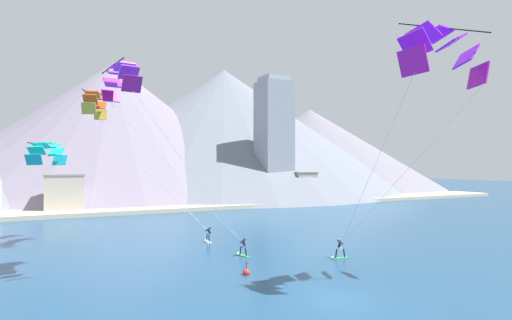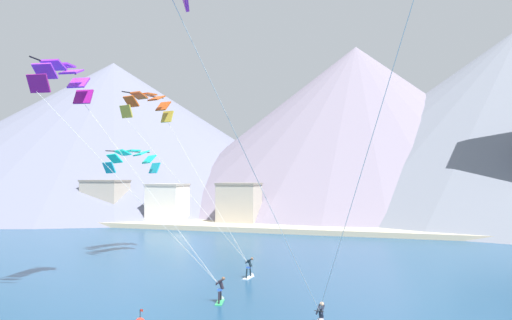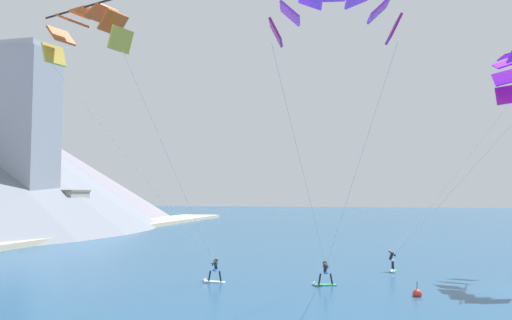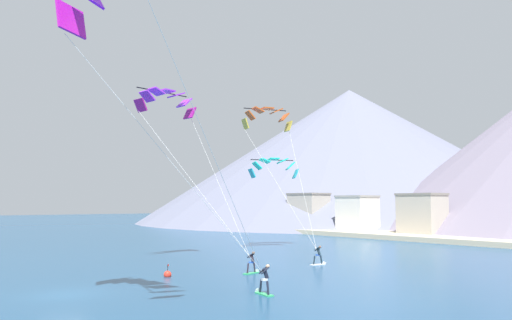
{
  "view_description": "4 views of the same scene",
  "coord_description": "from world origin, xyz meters",
  "px_view_note": "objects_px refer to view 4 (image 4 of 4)",
  "views": [
    {
      "loc": [
        -15.46,
        -19.22,
        8.18
      ],
      "look_at": [
        1.82,
        15.07,
        8.73
      ],
      "focal_mm": 28.0,
      "sensor_mm": 36.0,
      "label": 1
    },
    {
      "loc": [
        11.55,
        -16.16,
        8.29
      ],
      "look_at": [
        1.45,
        16.07,
        9.16
      ],
      "focal_mm": 35.0,
      "sensor_mm": 36.0,
      "label": 2
    },
    {
      "loc": [
        -34.5,
        10.48,
        6.17
      ],
      "look_at": [
        1.36,
        18.83,
        8.67
      ],
      "focal_mm": 35.0,
      "sensor_mm": 36.0,
      "label": 3
    },
    {
      "loc": [
        29.75,
        -9.48,
        5.28
      ],
      "look_at": [
        -2.51,
        15.92,
        8.81
      ],
      "focal_mm": 35.0,
      "sensor_mm": 36.0,
      "label": 4
    }
  ],
  "objects_px": {
    "kitesurfer_near_trail": "(263,284)",
    "parafoil_kite_mid_center": "(267,117)",
    "kitesurfer_near_lead": "(253,266)",
    "kitesurfer_mid_center": "(320,259)",
    "race_marker_buoy": "(168,275)",
    "parafoil_kite_near_lead": "(167,100)",
    "parafoil_kite_distant_high_outer": "(274,166)"
  },
  "relations": [
    {
      "from": "kitesurfer_near_trail",
      "to": "parafoil_kite_distant_high_outer",
      "type": "relative_size",
      "value": 0.29
    },
    {
      "from": "parafoil_kite_mid_center",
      "to": "parafoil_kite_distant_high_outer",
      "type": "xyz_separation_m",
      "value": [
        -4.52,
        4.71,
        -4.86
      ]
    },
    {
      "from": "parafoil_kite_distant_high_outer",
      "to": "kitesurfer_mid_center",
      "type": "bearing_deg",
      "value": -27.3
    },
    {
      "from": "race_marker_buoy",
      "to": "parafoil_kite_near_lead",
      "type": "bearing_deg",
      "value": 153.66
    },
    {
      "from": "parafoil_kite_distant_high_outer",
      "to": "race_marker_buoy",
      "type": "height_order",
      "value": "parafoil_kite_distant_high_outer"
    },
    {
      "from": "parafoil_kite_near_lead",
      "to": "kitesurfer_near_trail",
      "type": "bearing_deg",
      "value": -9.79
    },
    {
      "from": "race_marker_buoy",
      "to": "kitesurfer_near_trail",
      "type": "bearing_deg",
      "value": 6.63
    },
    {
      "from": "kitesurfer_mid_center",
      "to": "parafoil_kite_mid_center",
      "type": "height_order",
      "value": "parafoil_kite_mid_center"
    },
    {
      "from": "parafoil_kite_near_lead",
      "to": "race_marker_buoy",
      "type": "bearing_deg",
      "value": -26.34
    },
    {
      "from": "kitesurfer_mid_center",
      "to": "race_marker_buoy",
      "type": "xyz_separation_m",
      "value": [
        -1.84,
        -13.56,
        -0.36
      ]
    },
    {
      "from": "kitesurfer_near_trail",
      "to": "parafoil_kite_near_lead",
      "type": "xyz_separation_m",
      "value": [
        -17.95,
        3.1,
        14.19
      ]
    },
    {
      "from": "parafoil_kite_near_lead",
      "to": "race_marker_buoy",
      "type": "relative_size",
      "value": 14.09
    },
    {
      "from": "kitesurfer_near_trail",
      "to": "race_marker_buoy",
      "type": "distance_m",
      "value": 9.55
    },
    {
      "from": "kitesurfer_mid_center",
      "to": "parafoil_kite_near_lead",
      "type": "height_order",
      "value": "parafoil_kite_near_lead"
    },
    {
      "from": "kitesurfer_near_trail",
      "to": "race_marker_buoy",
      "type": "height_order",
      "value": "kitesurfer_near_trail"
    },
    {
      "from": "kitesurfer_near_lead",
      "to": "parafoil_kite_distant_high_outer",
      "type": "relative_size",
      "value": 0.29
    },
    {
      "from": "kitesurfer_mid_center",
      "to": "parafoil_kite_near_lead",
      "type": "bearing_deg",
      "value": -137.79
    },
    {
      "from": "parafoil_kite_near_lead",
      "to": "parafoil_kite_distant_high_outer",
      "type": "bearing_deg",
      "value": 106.73
    },
    {
      "from": "kitesurfer_near_lead",
      "to": "kitesurfer_mid_center",
      "type": "height_order",
      "value": "kitesurfer_near_lead"
    },
    {
      "from": "kitesurfer_near_lead",
      "to": "parafoil_kite_distant_high_outer",
      "type": "distance_m",
      "value": 24.28
    },
    {
      "from": "kitesurfer_near_lead",
      "to": "parafoil_kite_near_lead",
      "type": "relative_size",
      "value": 0.12
    },
    {
      "from": "kitesurfer_near_trail",
      "to": "race_marker_buoy",
      "type": "relative_size",
      "value": 1.76
    },
    {
      "from": "kitesurfer_mid_center",
      "to": "parafoil_kite_distant_high_outer",
      "type": "distance_m",
      "value": 19.8
    },
    {
      "from": "kitesurfer_near_lead",
      "to": "race_marker_buoy",
      "type": "bearing_deg",
      "value": -111.74
    },
    {
      "from": "parafoil_kite_mid_center",
      "to": "race_marker_buoy",
      "type": "distance_m",
      "value": 24.06
    },
    {
      "from": "parafoil_kite_mid_center",
      "to": "parafoil_kite_distant_high_outer",
      "type": "relative_size",
      "value": 2.35
    },
    {
      "from": "kitesurfer_mid_center",
      "to": "kitesurfer_near_trail",
      "type": "bearing_deg",
      "value": -58.5
    },
    {
      "from": "parafoil_kite_mid_center",
      "to": "kitesurfer_near_lead",
      "type": "bearing_deg",
      "value": -43.46
    },
    {
      "from": "parafoil_kite_near_lead",
      "to": "parafoil_kite_distant_high_outer",
      "type": "height_order",
      "value": "parafoil_kite_near_lead"
    },
    {
      "from": "kitesurfer_near_lead",
      "to": "kitesurfer_near_trail",
      "type": "xyz_separation_m",
      "value": [
        7.11,
        -4.82,
        0.05
      ]
    },
    {
      "from": "kitesurfer_mid_center",
      "to": "parafoil_kite_mid_center",
      "type": "bearing_deg",
      "value": 163.29
    },
    {
      "from": "kitesurfer_near_trail",
      "to": "parafoil_kite_mid_center",
      "type": "relative_size",
      "value": 0.13
    }
  ]
}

